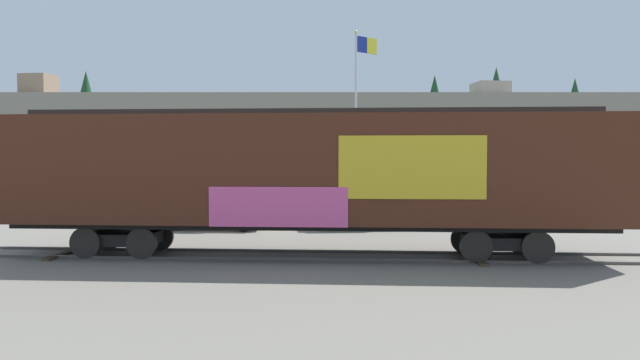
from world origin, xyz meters
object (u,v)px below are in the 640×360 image
Objects in this scene: freight_car at (310,171)px; parked_car_white at (212,209)px; flagpole at (362,98)px; parked_car_green at (367,206)px.

parked_car_white is (-4.25, 6.45, -1.74)m from freight_car.
flagpole is (2.49, 13.16, 3.61)m from freight_car.
flagpole is at bearing 79.29° from freight_car.
parked_car_green is at bearing -92.26° from flagpole.
flagpole is 8.26m from parked_car_green.
parked_car_green is (6.48, 0.34, 0.10)m from parked_car_white.
flagpole is at bearing 87.74° from parked_car_green.
parked_car_green is at bearing 71.75° from freight_car.
parked_car_white is at bearing -135.12° from flagpole.
freight_car is 7.33m from parked_car_green.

